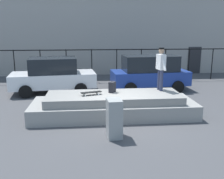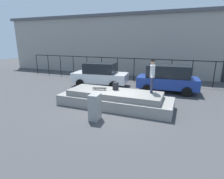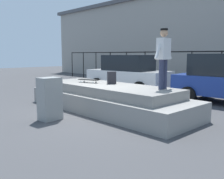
{
  "view_description": "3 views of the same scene",
  "coord_description": "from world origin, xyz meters",
  "px_view_note": "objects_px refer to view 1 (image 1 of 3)",
  "views": [
    {
      "loc": [
        -1.01,
        -9.13,
        3.34
      ],
      "look_at": [
        -0.03,
        1.56,
        0.79
      ],
      "focal_mm": 41.2,
      "sensor_mm": 36.0,
      "label": 1
    },
    {
      "loc": [
        3.41,
        -8.61,
        3.57
      ],
      "look_at": [
        -0.51,
        1.19,
        0.73
      ],
      "focal_mm": 29.22,
      "sensor_mm": 36.0,
      "label": 2
    },
    {
      "loc": [
        6.19,
        -5.21,
        1.87
      ],
      "look_at": [
        -0.46,
        1.06,
        0.61
      ],
      "focal_mm": 40.6,
      "sensor_mm": 36.0,
      "label": 3
    }
  ],
  "objects_px": {
    "skateboard": "(91,92)",
    "utility_box": "(114,118)",
    "skateboarder": "(161,66)",
    "car_white_sedan_near": "(53,75)",
    "car_blue_hatchback_mid": "(150,72)",
    "backpack": "(112,87)"
  },
  "relations": [
    {
      "from": "skateboarder",
      "to": "utility_box",
      "type": "height_order",
      "value": "skateboarder"
    },
    {
      "from": "skateboarder",
      "to": "backpack",
      "type": "relative_size",
      "value": 4.07
    },
    {
      "from": "skateboarder",
      "to": "car_white_sedan_near",
      "type": "relative_size",
      "value": 0.38
    },
    {
      "from": "car_blue_hatchback_mid",
      "to": "utility_box",
      "type": "xyz_separation_m",
      "value": [
        -2.6,
        -6.22,
        -0.38
      ]
    },
    {
      "from": "utility_box",
      "to": "car_blue_hatchback_mid",
      "type": "bearing_deg",
      "value": 62.33
    },
    {
      "from": "skateboarder",
      "to": "backpack",
      "type": "xyz_separation_m",
      "value": [
        -1.98,
        -0.18,
        -0.79
      ]
    },
    {
      "from": "skateboard",
      "to": "utility_box",
      "type": "bearing_deg",
      "value": -70.64
    },
    {
      "from": "skateboarder",
      "to": "car_white_sedan_near",
      "type": "xyz_separation_m",
      "value": [
        -4.76,
        3.62,
        -0.96
      ]
    },
    {
      "from": "skateboarder",
      "to": "utility_box",
      "type": "distance_m",
      "value": 3.51
    },
    {
      "from": "skateboarder",
      "to": "utility_box",
      "type": "xyz_separation_m",
      "value": [
        -2.13,
        -2.48,
        -1.27
      ]
    },
    {
      "from": "car_white_sedan_near",
      "to": "utility_box",
      "type": "relative_size",
      "value": 3.7
    },
    {
      "from": "skateboarder",
      "to": "backpack",
      "type": "height_order",
      "value": "skateboarder"
    },
    {
      "from": "skateboard",
      "to": "backpack",
      "type": "relative_size",
      "value": 1.93
    },
    {
      "from": "car_white_sedan_near",
      "to": "car_blue_hatchback_mid",
      "type": "height_order",
      "value": "car_blue_hatchback_mid"
    },
    {
      "from": "backpack",
      "to": "utility_box",
      "type": "height_order",
      "value": "backpack"
    },
    {
      "from": "car_blue_hatchback_mid",
      "to": "skateboard",
      "type": "bearing_deg",
      "value": -127.62
    },
    {
      "from": "skateboarder",
      "to": "car_blue_hatchback_mid",
      "type": "xyz_separation_m",
      "value": [
        0.47,
        3.74,
        -0.89
      ]
    },
    {
      "from": "skateboard",
      "to": "car_white_sedan_near",
      "type": "distance_m",
      "value": 4.59
    },
    {
      "from": "skateboard",
      "to": "utility_box",
      "type": "xyz_separation_m",
      "value": [
        0.69,
        -1.95,
        -0.36
      ]
    },
    {
      "from": "backpack",
      "to": "utility_box",
      "type": "distance_m",
      "value": 2.35
    },
    {
      "from": "car_blue_hatchback_mid",
      "to": "utility_box",
      "type": "relative_size",
      "value": 3.49
    },
    {
      "from": "skateboarder",
      "to": "car_white_sedan_near",
      "type": "distance_m",
      "value": 6.06
    }
  ]
}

